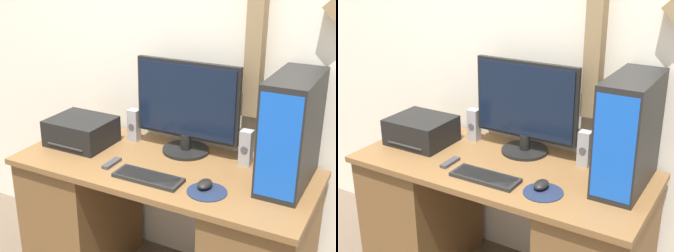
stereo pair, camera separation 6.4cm
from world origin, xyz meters
TOP-DOWN VIEW (x-y plane):
  - wall_back at (0.02, 0.70)m, footprint 6.40×0.13m
  - desk at (0.00, 0.32)m, footprint 1.48×0.64m
  - monitor at (0.03, 0.52)m, footprint 0.56×0.24m
  - keyboard at (0.01, 0.15)m, footprint 0.33×0.12m
  - mousepad at (0.30, 0.17)m, footprint 0.18×0.18m
  - mouse at (0.28, 0.20)m, footprint 0.06×0.09m
  - computer_tower at (0.58, 0.43)m, footprint 0.19×0.43m
  - printer at (-0.52, 0.34)m, footprint 0.32×0.28m
  - speaker_left at (-0.29, 0.52)m, footprint 0.06×0.06m
  - speaker_right at (0.35, 0.52)m, footprint 0.06×0.06m
  - remote_control at (-0.22, 0.20)m, footprint 0.04×0.12m

SIDE VIEW (x-z plane):
  - desk at x=0.00m, z-range 0.01..0.77m
  - mousepad at x=0.30m, z-range 0.76..0.76m
  - remote_control at x=-0.22m, z-range 0.76..0.77m
  - keyboard at x=0.01m, z-range 0.76..0.78m
  - mouse at x=0.28m, z-range 0.76..0.80m
  - printer at x=-0.52m, z-range 0.76..0.90m
  - speaker_left at x=-0.29m, z-range 0.76..0.93m
  - speaker_right at x=0.35m, z-range 0.76..0.93m
  - monitor at x=0.03m, z-range 0.77..1.25m
  - computer_tower at x=0.58m, z-range 0.76..1.26m
  - wall_back at x=0.02m, z-range 0.01..2.71m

